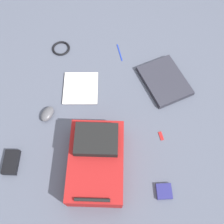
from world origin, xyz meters
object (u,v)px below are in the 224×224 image
Objects in this scene: usb_stick at (161,136)px; cable_coil at (61,48)px; laptop at (164,81)px; book_red at (81,88)px; power_brick at (11,162)px; computer_mouse at (47,114)px; backpack at (96,160)px; pen_black at (120,52)px; earbud_pouch at (164,191)px.

cable_coil is at bearing -33.56° from usb_stick.
usb_stick is at bearing 146.44° from cable_coil.
cable_coil is at bearing -9.73° from laptop.
book_red reaches higher than usb_stick.
power_brick is at bearing 65.00° from book_red.
cable_coil is at bearing -69.99° from computer_mouse.
laptop is at bearing -137.54° from power_brick.
computer_mouse is at bearing 97.55° from cable_coil.
backpack is at bearing 119.95° from cable_coil.
computer_mouse is at bearing 58.92° from pen_black.
laptop is 3.32× the size of cable_coil.
computer_mouse is (0.36, -0.23, -0.05)m from backpack.
power_brick is 0.85m from usb_stick.
backpack is at bearing -169.12° from power_brick.
earbud_pouch is (-0.08, 0.68, -0.01)m from laptop.
computer_mouse reaches higher than book_red.
power_brick reaches higher than usb_stick.
power_brick is at bearing 42.46° from laptop.
book_red is at bearing -115.00° from power_brick.
cable_coil is 1.53× the size of earbud_pouch.
laptop is (-0.30, -0.61, -0.06)m from backpack.
book_red is at bearing -65.08° from backpack.
earbud_pouch reaches higher than cable_coil.
backpack reaches higher than book_red.
earbud_pouch is 0.31m from usb_stick.
power_brick is (0.25, 0.54, 0.01)m from book_red.
computer_mouse is 0.51m from cable_coil.
backpack reaches higher than cable_coil.
backpack is 3.48× the size of power_brick.
computer_mouse is at bearing 0.41° from usb_stick.
book_red is 0.38m from pen_black.
backpack is 0.85m from cable_coil.
power_brick is at bearing 10.88° from backpack.
cable_coil is (0.21, -0.28, 0.00)m from book_red.
laptop reaches higher than usb_stick.
computer_mouse is 0.79m from earbud_pouch.
backpack is 4.58× the size of computer_mouse.
cable_coil reaches higher than usb_stick.
computer_mouse is 1.98× the size of usb_stick.
power_brick is (0.04, 0.82, 0.01)m from cable_coil.
power_brick is at bearing 87.22° from cable_coil.
book_red is at bearing 60.55° from pen_black.
backpack is 1.17× the size of laptop.
cable_coil is 0.89× the size of power_brick.
backpack is 0.43m from computer_mouse.
pen_black is at bearing -116.73° from power_brick.
laptop is at bearing -137.60° from computer_mouse.
laptop reaches higher than earbud_pouch.
book_red is at bearing -110.96° from computer_mouse.
book_red is (0.21, -0.45, -0.07)m from backpack.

